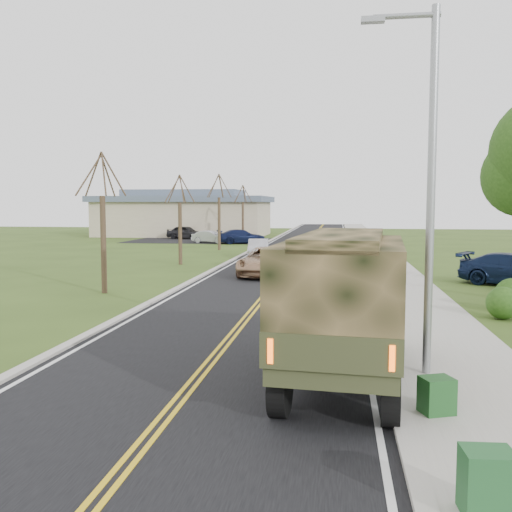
% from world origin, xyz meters
% --- Properties ---
extents(ground, '(160.00, 160.00, 0.00)m').
position_xyz_m(ground, '(0.00, 0.00, 0.00)').
color(ground, '#304416').
rests_on(ground, ground).
extents(road, '(8.00, 120.00, 0.01)m').
position_xyz_m(road, '(0.00, 40.00, 0.01)').
color(road, black).
rests_on(road, ground).
extents(curb_right, '(0.30, 120.00, 0.12)m').
position_xyz_m(curb_right, '(4.15, 40.00, 0.06)').
color(curb_right, '#9E998E').
rests_on(curb_right, ground).
extents(sidewalk_right, '(3.20, 120.00, 0.10)m').
position_xyz_m(sidewalk_right, '(5.90, 40.00, 0.05)').
color(sidewalk_right, '#9E998E').
rests_on(sidewalk_right, ground).
extents(curb_left, '(0.30, 120.00, 0.10)m').
position_xyz_m(curb_left, '(-4.15, 40.00, 0.05)').
color(curb_left, '#9E998E').
rests_on(curb_left, ground).
extents(street_light, '(1.65, 0.22, 8.00)m').
position_xyz_m(street_light, '(4.90, -0.50, 4.43)').
color(street_light, gray).
rests_on(street_light, ground).
extents(bare_tree_a, '(1.93, 2.26, 6.08)m').
position_xyz_m(bare_tree_a, '(-7.00, 10.00, 2.63)').
color(bare_tree_a, '#38281C').
rests_on(bare_tree_a, ground).
extents(bare_tree_b, '(1.83, 2.14, 5.73)m').
position_xyz_m(bare_tree_b, '(-7.00, 22.00, 2.48)').
color(bare_tree_b, '#38281C').
rests_on(bare_tree_b, ground).
extents(bare_tree_c, '(2.04, 2.39, 6.42)m').
position_xyz_m(bare_tree_c, '(-7.00, 34.00, 2.78)').
color(bare_tree_c, '#38281C').
rests_on(bare_tree_c, ground).
extents(bare_tree_d, '(1.88, 2.20, 5.91)m').
position_xyz_m(bare_tree_d, '(-7.00, 46.00, 2.55)').
color(bare_tree_d, '#38281C').
rests_on(bare_tree_d, ground).
extents(commercial_building, '(25.50, 21.50, 5.65)m').
position_xyz_m(commercial_building, '(-15.98, 55.97, 2.69)').
color(commercial_building, tan).
rests_on(commercial_building, ground).
extents(military_truck, '(2.81, 6.70, 3.26)m').
position_xyz_m(military_truck, '(3.18, -1.22, 1.86)').
color(military_truck, black).
rests_on(military_truck, ground).
extents(suv_champagne, '(2.84, 5.64, 1.53)m').
position_xyz_m(suv_champagne, '(-0.80, 17.11, 0.77)').
color(suv_champagne, '#A47E5C').
rests_on(suv_champagne, ground).
extents(sedan_silver, '(1.90, 4.25, 1.36)m').
position_xyz_m(sedan_silver, '(-2.68, 27.22, 0.68)').
color(sedan_silver, silver).
rests_on(sedan_silver, ground).
extents(utility_box_near, '(0.63, 0.54, 0.80)m').
position_xyz_m(utility_box_near, '(4.84, -6.41, 0.50)').
color(utility_box_near, '#1C4F25').
rests_on(utility_box_near, sidewalk_right).
extents(utility_box_far, '(0.68, 0.62, 0.65)m').
position_xyz_m(utility_box_far, '(4.81, -3.01, 0.43)').
color(utility_box_far, '#1B4D1E').
rests_on(utility_box_far, sidewalk_right).
extents(lot_car_dark, '(4.69, 2.84, 1.49)m').
position_xyz_m(lot_car_dark, '(-13.90, 48.61, 0.75)').
color(lot_car_dark, black).
rests_on(lot_car_dark, ground).
extents(lot_car_silver, '(3.98, 2.17, 1.24)m').
position_xyz_m(lot_car_silver, '(-9.63, 42.26, 0.62)').
color(lot_car_silver, '#9E9EA2').
rests_on(lot_car_silver, ground).
extents(lot_car_navy, '(5.19, 3.56, 1.40)m').
position_xyz_m(lot_car_navy, '(-6.42, 42.00, 0.70)').
color(lot_car_navy, '#0F1638').
rests_on(lot_car_navy, ground).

